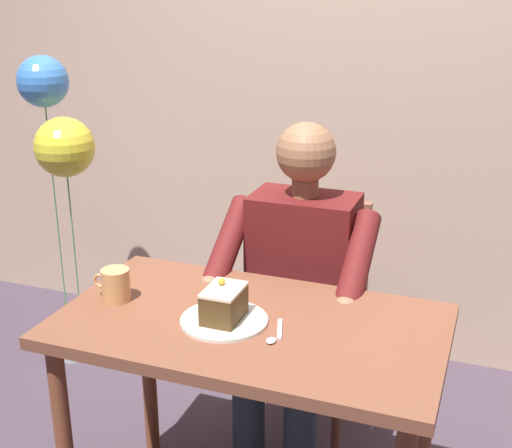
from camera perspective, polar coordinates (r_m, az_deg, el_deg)
name	(u,v)px	position (r m, az deg, el deg)	size (l,w,h in m)	color
cafe_rear_panel	(364,15)	(2.99, 8.99, 16.85)	(6.40, 0.12, 3.00)	tan
dining_table	(250,352)	(1.98, -0.50, -10.63)	(1.08, 0.62, 0.74)	brown
chair	(309,309)	(2.57, 4.46, -7.11)	(0.42, 0.42, 0.88)	brown
seated_person	(296,294)	(2.35, 3.36, -5.86)	(0.53, 0.58, 1.20)	#5B1717
dessert_plate	(224,320)	(1.92, -2.67, -8.03)	(0.24, 0.24, 0.01)	white
cake_slice	(224,303)	(1.90, -2.70, -6.64)	(0.10, 0.14, 0.11)	#52381B
coffee_cup	(115,284)	(2.06, -11.64, -4.94)	(0.12, 0.08, 0.10)	tan
dessert_spoon	(275,335)	(1.84, 1.60, -9.25)	(0.04, 0.14, 0.01)	silver
balloon_display	(58,148)	(2.98, -16.16, 6.09)	(0.34, 0.28, 1.35)	#B2C1C6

